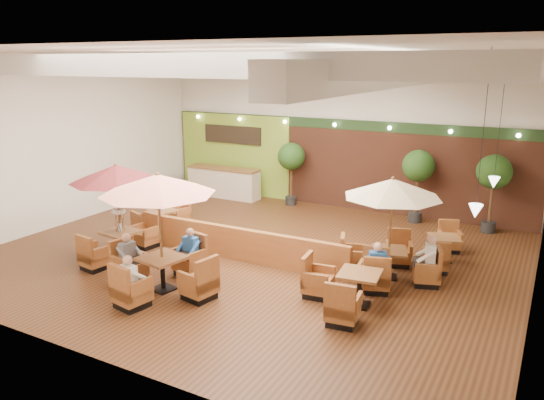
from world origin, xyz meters
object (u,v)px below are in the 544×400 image
Objects in this scene: table_0 at (117,187)px; table_3 at (162,216)px; topiary_0 at (291,159)px; topiary_2 at (494,175)px; table_2 at (391,210)px; diner_2 at (128,253)px; booth_divider at (237,244)px; diner_1 at (189,247)px; table_5 at (443,249)px; table_1 at (159,212)px; diner_3 at (377,261)px; diner_0 at (130,275)px; service_counter at (224,182)px; diner_4 at (428,255)px; topiary_1 at (418,169)px; table_4 at (347,287)px.

table_0 is 2.91m from table_3.
topiary_2 is (6.98, 0.00, 0.10)m from topiary_0.
table_2 reaches higher than topiary_2.
table_2 reaches higher than diner_2.
topiary_0 reaches higher than booth_divider.
diner_1 is 1.47m from diner_2.
table_2 is 1.07× the size of table_5.
diner_3 is at bearing 38.14° from table_1.
diner_0 is (0.83, -9.39, -1.01)m from topiary_0.
table_5 is at bearing -102.72° from topiary_2.
topiary_0 reaches higher than diner_3.
booth_divider is 3.61m from diner_0.
diner_2 is at bearing -121.69° from booth_divider.
topiary_2 is 3.19× the size of diner_3.
diner_0 is (2.97, -4.57, 0.25)m from table_3.
table_2 is at bearing -44.10° from topiary_0.
table_3 is (0.75, -4.62, -0.09)m from service_counter.
diner_4 is at bearing 21.17° from diner_3.
topiary_0 is (-6.23, 3.29, 1.42)m from table_5.
table_5 is 2.95m from diner_3.
topiary_1 reaches higher than table_3.
diner_2 is at bearing -31.40° from table_0.
table_1 reaches higher than service_counter.
diner_3 is at bearing -132.25° from table_5.
service_counter is at bearing -178.84° from topiary_2.
table_0 is (-2.86, -1.40, 1.55)m from booth_divider.
diner_0 is 0.97× the size of diner_3.
table_2 is (6.82, 2.13, -0.24)m from table_0.
booth_divider is at bearing -77.39° from topiary_0.
diner_3 is 1.33m from diner_4.
table_0 is 3.51× the size of diner_1.
diner_1 is 0.97× the size of diner_3.
diner_4 is (8.35, -0.28, 0.28)m from table_3.
table_3 is at bearing -113.92° from topiary_0.
service_counter is 8.58m from diner_2.
diner_2 reaches higher than table_4.
diner_2 is at bearing 179.02° from diner_3.
booth_divider is at bearing -119.92° from topiary_1.
table_2 is 5.38m from topiary_2.
table_5 is at bearing -64.45° from topiary_1.
service_counter is 9.59m from table_2.
topiary_2 reaches higher than table_3.
table_4 is 4.74m from diner_0.
diner_3 is at bearing -84.29° from topiary_1.
table_3 is 3.27× the size of diner_1.
table_5 is at bearing -27.81° from topiary_0.
diner_3 is (5.27, -6.05, -1.00)m from topiary_0.
table_1 reaches higher than diner_3.
diner_0 is 2.08m from diner_1.
table_5 is at bearing -18.70° from service_counter.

